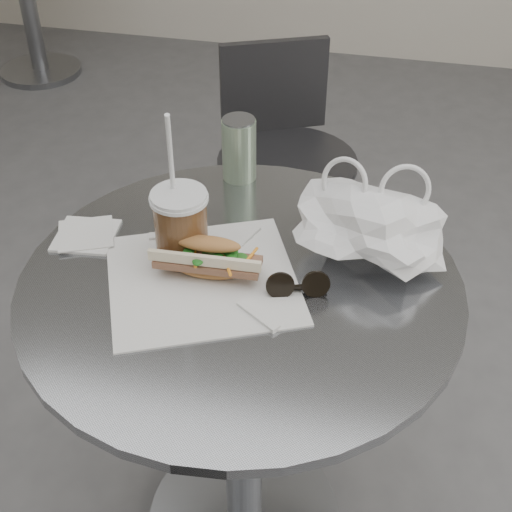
% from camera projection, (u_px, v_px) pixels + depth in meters
% --- Properties ---
extents(cafe_table, '(0.76, 0.76, 0.74)m').
position_uv_depth(cafe_table, '(242.00, 388.00, 1.38)').
color(cafe_table, slate).
rests_on(cafe_table, ground).
extents(chair_far, '(0.43, 0.45, 0.76)m').
position_uv_depth(chair_far, '(283.00, 194.00, 2.14)').
color(chair_far, '#303033').
rests_on(chair_far, ground).
extents(sandwich_paper, '(0.41, 0.40, 0.00)m').
position_uv_depth(sandwich_paper, '(202.00, 279.00, 1.21)').
color(sandwich_paper, white).
rests_on(sandwich_paper, cafe_table).
extents(banh_mi, '(0.23, 0.10, 0.08)m').
position_uv_depth(banh_mi, '(208.00, 258.00, 1.20)').
color(banh_mi, tan).
rests_on(banh_mi, sandwich_paper).
extents(iced_coffee, '(0.10, 0.10, 0.29)m').
position_uv_depth(iced_coffee, '(181.00, 225.00, 1.22)').
color(iced_coffee, brown).
rests_on(iced_coffee, cafe_table).
extents(sunglasses, '(0.11, 0.05, 0.05)m').
position_uv_depth(sunglasses, '(298.00, 286.00, 1.17)').
color(sunglasses, black).
rests_on(sunglasses, cafe_table).
extents(plastic_bag, '(0.27, 0.22, 0.13)m').
position_uv_depth(plastic_bag, '(369.00, 226.00, 1.23)').
color(plastic_bag, white).
rests_on(plastic_bag, cafe_table).
extents(napkin_stack, '(0.13, 0.13, 0.01)m').
position_uv_depth(napkin_stack, '(86.00, 235.00, 1.31)').
color(napkin_stack, white).
rests_on(napkin_stack, cafe_table).
extents(drink_can, '(0.07, 0.07, 0.13)m').
position_uv_depth(drink_can, '(239.00, 149.00, 1.43)').
color(drink_can, '#598950').
rests_on(drink_can, cafe_table).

